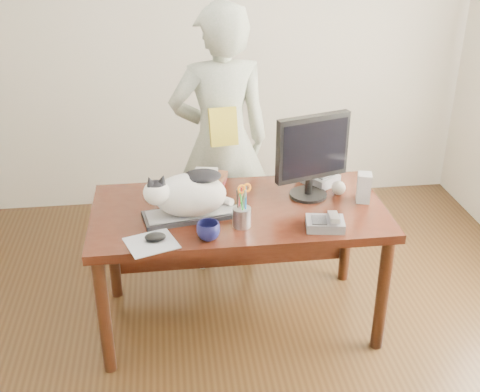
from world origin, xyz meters
name	(u,v)px	position (x,y,z in m)	size (l,w,h in m)	color
room	(257,147)	(0.00, 0.00, 1.35)	(4.50, 4.50, 4.50)	black
desk	(237,225)	(0.00, 0.68, 0.60)	(1.60, 0.80, 0.75)	black
keyboard	(191,214)	(-0.26, 0.54, 0.76)	(0.53, 0.28, 0.03)	black
cat	(187,193)	(-0.28, 0.53, 0.89)	(0.49, 0.31, 0.28)	white
monitor	(312,152)	(0.42, 0.68, 1.02)	(0.43, 0.26, 0.49)	black
pen_cup	(242,215)	(-0.01, 0.40, 0.82)	(0.12, 0.12, 0.24)	#949499
mousepad	(151,243)	(-0.47, 0.28, 0.75)	(0.29, 0.28, 0.01)	#A8ADB4
mouse	(155,237)	(-0.45, 0.30, 0.77)	(0.12, 0.10, 0.04)	black
coffee_mug	(208,231)	(-0.19, 0.29, 0.80)	(0.12, 0.12, 0.09)	black
phone	(326,223)	(0.42, 0.33, 0.78)	(0.21, 0.17, 0.09)	slate
speaker	(364,188)	(0.70, 0.60, 0.83)	(0.09, 0.10, 0.17)	#A2A2A5
baseball	(339,188)	(0.59, 0.70, 0.79)	(0.08, 0.08, 0.08)	beige
book_stack	(208,178)	(-0.14, 0.94, 0.78)	(0.25, 0.21, 0.08)	#4A1317
calculator	(318,177)	(0.51, 0.87, 0.78)	(0.26, 0.27, 0.07)	slate
person	(221,143)	(-0.03, 1.25, 0.88)	(0.64, 0.42, 1.76)	beige
held_book	(223,127)	(-0.03, 1.08, 1.05)	(0.18, 0.12, 0.23)	gold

